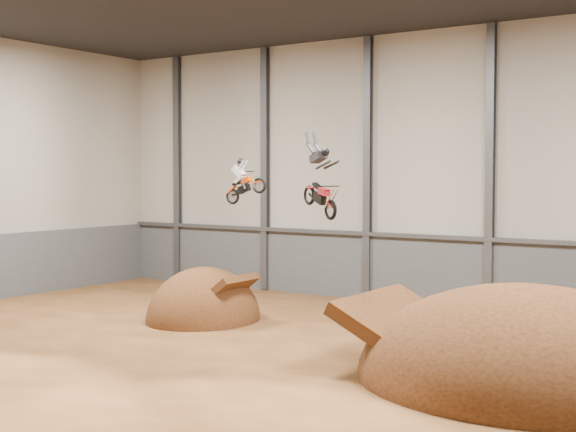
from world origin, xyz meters
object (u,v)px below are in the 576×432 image
object	(u,v)px
fmx_rider_a	(248,176)
fmx_rider_b	(318,176)
takeoff_ramp	(204,320)
landing_ramp	(526,384)

from	to	relation	value
fmx_rider_a	fmx_rider_b	world-z (taller)	fmx_rider_b
takeoff_ramp	landing_ramp	distance (m)	15.98
landing_ramp	fmx_rider_a	distance (m)	14.51
landing_ramp	fmx_rider_b	xyz separation A→B (m)	(-7.65, -0.26, 6.66)
landing_ramp	fmx_rider_b	world-z (taller)	fmx_rider_b
takeoff_ramp	landing_ramp	size ratio (longest dim) A/B	0.51
fmx_rider_a	fmx_rider_b	distance (m)	5.64
fmx_rider_a	landing_ramp	bearing A→B (deg)	-13.01
landing_ramp	fmx_rider_a	bearing A→B (deg)	170.02
fmx_rider_a	fmx_rider_b	size ratio (longest dim) A/B	0.68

